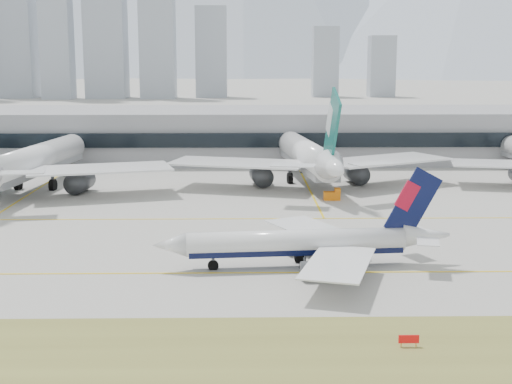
{
  "coord_description": "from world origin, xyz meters",
  "views": [
    {
      "loc": [
        0.32,
        -103.29,
        30.3
      ],
      "look_at": [
        2.38,
        18.0,
        7.5
      ],
      "focal_mm": 50.0,
      "sensor_mm": 36.0,
      "label": 1
    }
  ],
  "objects_px": {
    "taxiing_airliner": "(307,243)",
    "widebody_eva": "(32,163)",
    "terminal": "(243,134)",
    "widebody_cathay": "(308,157)"
  },
  "relations": [
    {
      "from": "taxiing_airliner",
      "to": "widebody_eva",
      "type": "distance_m",
      "value": 85.62
    },
    {
      "from": "widebody_eva",
      "to": "terminal",
      "type": "xyz_separation_m",
      "value": [
        48.72,
        54.27,
        0.94
      ]
    },
    {
      "from": "terminal",
      "to": "taxiing_airliner",
      "type": "bearing_deg",
      "value": -85.32
    },
    {
      "from": "terminal",
      "to": "widebody_cathay",
      "type": "bearing_deg",
      "value": -70.83
    },
    {
      "from": "widebody_cathay",
      "to": "terminal",
      "type": "distance_m",
      "value": 48.64
    },
    {
      "from": "taxiing_airliner",
      "to": "widebody_cathay",
      "type": "relative_size",
      "value": 0.64
    },
    {
      "from": "terminal",
      "to": "widebody_eva",
      "type": "bearing_deg",
      "value": -131.91
    },
    {
      "from": "widebody_eva",
      "to": "widebody_cathay",
      "type": "distance_m",
      "value": 65.22
    },
    {
      "from": "taxiing_airliner",
      "to": "terminal",
      "type": "bearing_deg",
      "value": -90.39
    },
    {
      "from": "widebody_cathay",
      "to": "terminal",
      "type": "xyz_separation_m",
      "value": [
        -15.97,
        45.94,
        0.9
      ]
    }
  ]
}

